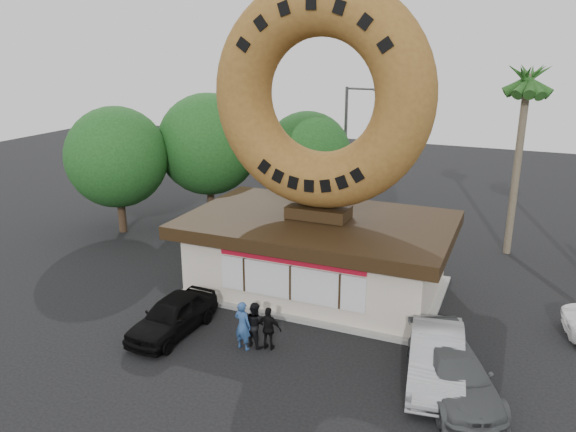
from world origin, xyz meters
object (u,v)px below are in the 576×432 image
(car_silver, at_px, (436,358))
(person_left, at_px, (243,325))
(person_center, at_px, (255,324))
(giant_donut, at_px, (321,96))
(street_lamp, at_px, (348,148))
(person_right, at_px, (269,329))
(car_grey, at_px, (454,373))
(car_black, at_px, (173,315))
(donut_shop, at_px, (318,252))

(car_silver, bearing_deg, person_left, 178.01)
(person_left, distance_m, person_center, 0.47)
(giant_donut, xyz_separation_m, street_lamp, (-1.86, 10.00, -3.91))
(giant_donut, xyz_separation_m, person_right, (0.17, -5.45, -7.59))
(car_grey, bearing_deg, person_right, 152.68)
(car_black, distance_m, car_silver, 9.55)
(car_black, bearing_deg, street_lamp, 86.37)
(donut_shop, bearing_deg, person_right, -88.17)
(person_left, relative_size, car_grey, 0.37)
(giant_donut, bearing_deg, street_lamp, 100.51)
(donut_shop, xyz_separation_m, street_lamp, (-1.86, 10.02, 2.72))
(person_left, distance_m, car_silver, 6.63)
(person_right, bearing_deg, car_silver, -178.70)
(donut_shop, xyz_separation_m, person_center, (-0.40, -5.40, -0.92))
(giant_donut, distance_m, car_black, 10.28)
(person_left, xyz_separation_m, car_black, (-2.93, -0.01, -0.20))
(street_lamp, bearing_deg, giant_donut, -79.49)
(street_lamp, relative_size, car_grey, 1.62)
(person_left, relative_size, person_center, 1.08)
(street_lamp, height_order, car_grey, street_lamp)
(street_lamp, bearing_deg, person_center, -84.60)
(car_grey, bearing_deg, person_left, 155.47)
(car_silver, bearing_deg, giant_donut, 131.11)
(donut_shop, bearing_deg, car_grey, -40.55)
(person_left, relative_size, car_silver, 0.38)
(car_black, xyz_separation_m, car_silver, (9.52, 0.75, 0.08))
(person_left, height_order, car_silver, person_left)
(person_left, xyz_separation_m, person_center, (0.29, 0.36, -0.07))
(person_right, bearing_deg, person_center, -5.78)
(person_center, xyz_separation_m, car_silver, (6.30, 0.38, -0.05))
(person_right, bearing_deg, street_lamp, -85.33)
(giant_donut, relative_size, person_center, 5.45)
(donut_shop, bearing_deg, person_left, -96.81)
(car_grey, bearing_deg, giant_donut, 113.47)
(donut_shop, relative_size, car_silver, 2.34)
(person_left, bearing_deg, street_lamp, -75.90)
(giant_donut, distance_m, car_grey, 11.53)
(person_right, height_order, car_grey, person_right)
(person_center, relative_size, car_grey, 0.34)
(person_left, height_order, car_black, person_left)
(donut_shop, xyz_separation_m, car_silver, (5.90, -5.02, -0.98))
(giant_donut, relative_size, person_right, 5.71)
(person_left, bearing_deg, person_center, -119.14)
(person_left, xyz_separation_m, person_right, (0.86, 0.33, -0.11))
(giant_donut, height_order, person_right, giant_donut)
(street_lamp, height_order, car_silver, street_lamp)
(giant_donut, height_order, street_lamp, giant_donut)
(giant_donut, relative_size, person_left, 5.03)
(donut_shop, height_order, person_right, donut_shop)
(person_left, xyz_separation_m, car_silver, (6.59, 0.74, -0.12))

